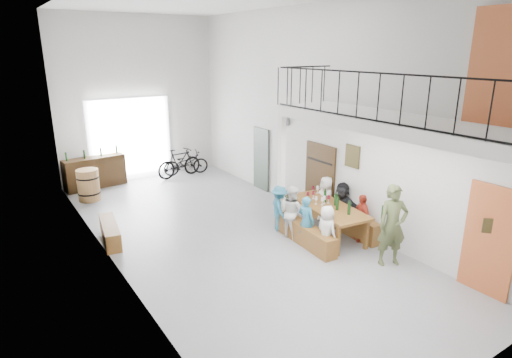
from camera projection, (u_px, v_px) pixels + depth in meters
floor at (227, 234)px, 10.55m from camera, size 12.00×12.00×0.00m
room_walls at (224, 88)px, 9.51m from camera, size 12.00×12.00×12.00m
gateway_portal at (130, 139)px, 14.67m from camera, size 2.80×0.08×2.80m
right_wall_decor at (366, 167)px, 9.97m from camera, size 0.07×8.28×5.07m
balcony at (394, 126)px, 8.23m from camera, size 1.52×5.62×4.00m
tasting_table at (328, 209)px, 10.26m from camera, size 1.24×2.40×0.79m
bench_inner at (304, 233)px, 10.01m from camera, size 0.49×2.11×0.48m
bench_wall at (343, 220)px, 10.72m from camera, size 0.39×2.29×0.52m
tableware at (326, 198)px, 10.32m from camera, size 0.64×1.64×0.35m
side_bench at (110, 232)px, 10.14m from camera, size 0.57×1.58×0.43m
oak_barrel at (88, 185)px, 12.79m from camera, size 0.65×0.65×0.96m
serving_counter at (95, 172)px, 13.99m from camera, size 1.98×0.77×1.02m
counter_bottles at (92, 153)px, 13.81m from camera, size 1.68×0.26×0.28m
guest_left_a at (326, 230)px, 9.38m from camera, size 0.37×0.56×1.14m
guest_left_b at (306, 221)px, 9.81m from camera, size 0.38×0.49×1.19m
guest_left_c at (292, 212)px, 10.24m from camera, size 0.55×0.67×1.29m
guest_left_d at (279, 208)px, 10.64m from camera, size 0.65×0.85×1.16m
guest_right_a at (361, 218)px, 10.07m from camera, size 0.48×0.73×1.15m
guest_right_b at (342, 206)px, 10.67m from camera, size 0.60×1.20×1.24m
guest_right_c at (326, 200)px, 11.13m from camera, size 0.59×0.71×1.24m
host_standing at (393, 225)px, 8.86m from camera, size 0.75×0.64×1.76m
potted_plant at (289, 199)px, 12.34m from camera, size 0.49×0.46×0.44m
bicycle_near at (186, 163)px, 15.45m from camera, size 1.70×0.84×0.85m
bicycle_far at (179, 163)px, 15.12m from camera, size 1.77×0.72×1.03m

